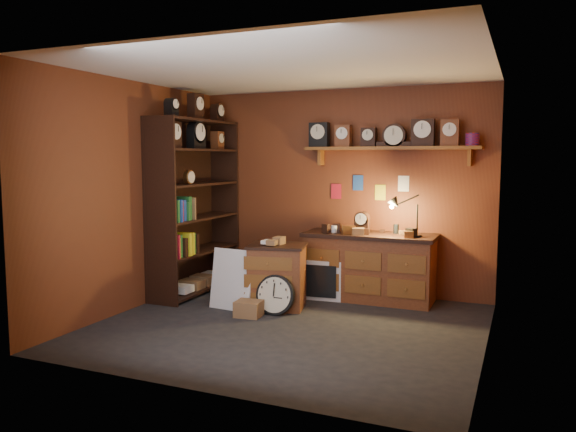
# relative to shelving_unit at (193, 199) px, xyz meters

# --- Properties ---
(floor) EXTENTS (4.00, 4.00, 0.00)m
(floor) POSITION_rel_shelving_unit_xyz_m (1.79, -0.98, -1.25)
(floor) COLOR black
(floor) RESTS_ON ground
(room_shell) EXTENTS (4.02, 3.62, 2.71)m
(room_shell) POSITION_rel_shelving_unit_xyz_m (1.84, -0.87, 0.47)
(room_shell) COLOR brown
(room_shell) RESTS_ON ground
(shelving_unit) EXTENTS (0.47, 1.60, 2.58)m
(shelving_unit) POSITION_rel_shelving_unit_xyz_m (0.00, 0.00, 0.00)
(shelving_unit) COLOR black
(shelving_unit) RESTS_ON ground
(workbench) EXTENTS (1.65, 0.66, 1.36)m
(workbench) POSITION_rel_shelving_unit_xyz_m (2.29, 0.49, -0.78)
(workbench) COLOR brown
(workbench) RESTS_ON ground
(low_cabinet) EXTENTS (0.78, 0.70, 0.86)m
(low_cabinet) POSITION_rel_shelving_unit_xyz_m (1.37, -0.31, -0.84)
(low_cabinet) COLOR brown
(low_cabinet) RESTS_ON ground
(big_round_clock) EXTENTS (0.46, 0.16, 0.47)m
(big_round_clock) POSITION_rel_shelving_unit_xyz_m (1.47, -0.60, -1.03)
(big_round_clock) COLOR black
(big_round_clock) RESTS_ON ground
(white_panel) EXTENTS (0.56, 0.20, 0.73)m
(white_panel) POSITION_rel_shelving_unit_xyz_m (0.89, -0.58, -1.25)
(white_panel) COLOR silver
(white_panel) RESTS_ON ground
(mini_fridge) EXTENTS (0.53, 0.55, 0.51)m
(mini_fridge) POSITION_rel_shelving_unit_xyz_m (1.74, 0.41, -1.00)
(mini_fridge) COLOR silver
(mini_fridge) RESTS_ON ground
(floor_box_a) EXTENTS (0.31, 0.27, 0.18)m
(floor_box_a) POSITION_rel_shelving_unit_xyz_m (1.23, -0.79, -1.16)
(floor_box_a) COLOR brown
(floor_box_a) RESTS_ON ground
(floor_box_b) EXTENTS (0.21, 0.24, 0.11)m
(floor_box_b) POSITION_rel_shelving_unit_xyz_m (1.10, -0.56, -1.20)
(floor_box_b) COLOR white
(floor_box_b) RESTS_ON ground
(floor_box_c) EXTENTS (0.28, 0.27, 0.16)m
(floor_box_c) POSITION_rel_shelving_unit_xyz_m (0.87, -0.44, -1.17)
(floor_box_c) COLOR brown
(floor_box_c) RESTS_ON ground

